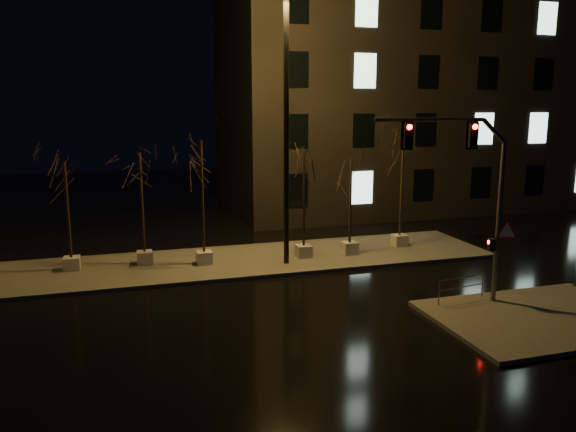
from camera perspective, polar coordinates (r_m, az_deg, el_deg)
name	(u,v)px	position (r m, az deg, el deg)	size (l,w,h in m)	color
ground	(291,307)	(19.82, 0.33, -9.22)	(90.00, 90.00, 0.00)	black
median	(252,260)	(25.31, -3.67, -4.50)	(22.00, 5.00, 0.15)	#42413B
sidewalk_corner	(541,318)	(20.44, 24.32, -9.39)	(7.00, 5.00, 0.15)	#42413B
building	(408,97)	(40.71, 12.07, 11.78)	(25.00, 12.00, 15.00)	black
tree_0	(66,186)	(24.55, -21.63, 2.82)	(1.80, 1.80, 4.64)	#B0ADA4
tree_1	(141,178)	(24.50, -14.73, 3.77)	(1.80, 1.80, 4.94)	#B0ADA4
tree_2	(202,169)	(23.91, -8.77, 4.75)	(1.80, 1.80, 5.45)	#B0ADA4
tree_3	(304,176)	(24.81, 1.64, 4.05)	(1.80, 1.80, 4.85)	#B0ADA4
tree_4	(351,180)	(25.56, 6.41, 3.69)	(1.80, 1.80, 4.55)	#B0ADA4
tree_5	(403,161)	(27.35, 11.56, 5.52)	(1.80, 1.80, 5.49)	#B0ADA4
traffic_signal_mast	(472,183)	(19.93, 18.21, 3.18)	(5.11, 1.16, 6.36)	#575A5F
streetlight_main	(286,111)	(23.60, -0.18, 10.61)	(2.81, 0.98, 11.31)	black
guard_rail_a	(462,285)	(20.71, 17.22, -6.74)	(1.99, 0.34, 0.87)	#575A5F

